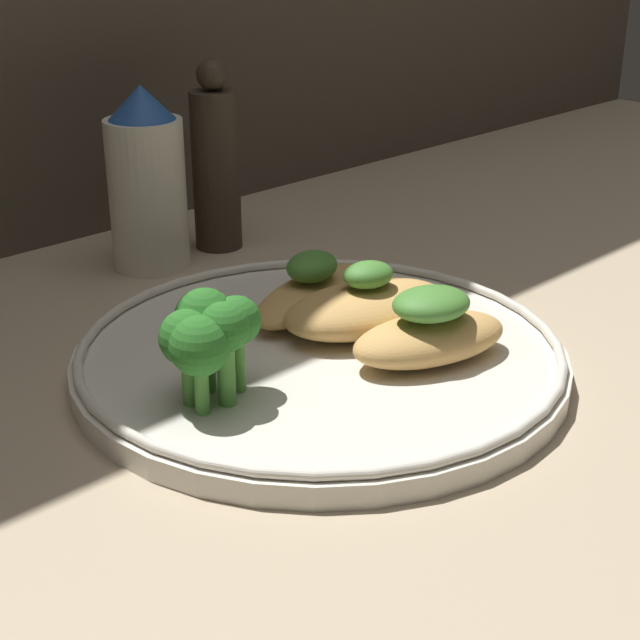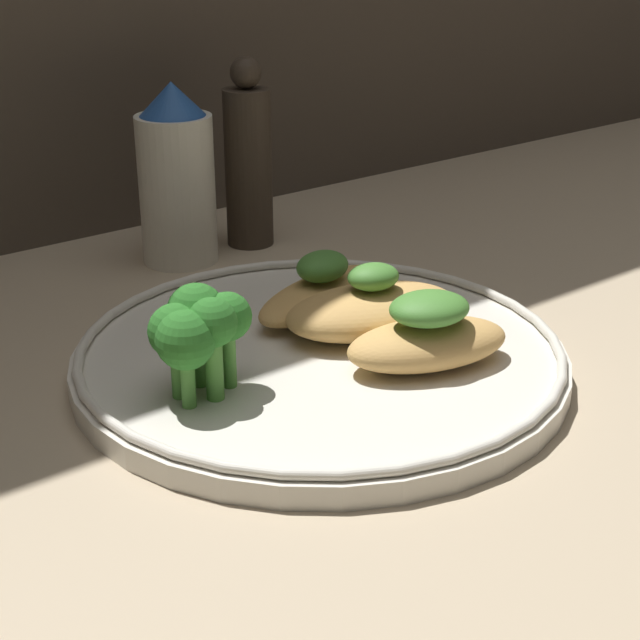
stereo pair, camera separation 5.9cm
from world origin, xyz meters
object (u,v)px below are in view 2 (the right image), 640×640
at_px(plate, 320,356).
at_px(broccoli_bunch, 197,328).
at_px(pepper_grinder, 248,161).
at_px(sauce_bottle, 177,178).

height_order(plate, broccoli_bunch, broccoli_bunch).
bearing_deg(plate, pepper_grinder, 65.96).
distance_m(plate, pepper_grinder, 0.25).
height_order(plate, sauce_bottle, sauce_bottle).
relative_size(broccoli_bunch, sauce_bottle, 0.43).
bearing_deg(broccoli_bunch, plate, 2.88).
bearing_deg(sauce_bottle, pepper_grinder, 0.00).
bearing_deg(plate, sauce_bottle, 81.63).
bearing_deg(pepper_grinder, plate, -114.04).
height_order(sauce_bottle, pepper_grinder, pepper_grinder).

